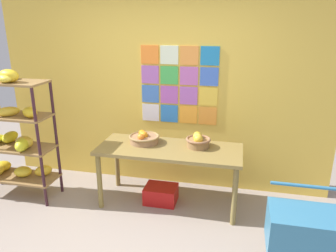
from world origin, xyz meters
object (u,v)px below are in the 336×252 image
at_px(banana_shelf_unit, 11,130).
at_px(produce_crate_under_table, 161,194).
at_px(fruit_basket_back_left, 198,140).
at_px(fruit_basket_back_right, 144,138).
at_px(display_table, 169,154).
at_px(shopping_cart, 302,234).

height_order(banana_shelf_unit, produce_crate_under_table, banana_shelf_unit).
height_order(fruit_basket_back_left, fruit_basket_back_right, fruit_basket_back_left).
bearing_deg(fruit_basket_back_right, produce_crate_under_table, -23.03).
bearing_deg(produce_crate_under_table, fruit_basket_back_right, 156.97).
relative_size(display_table, shopping_cart, 2.01).
distance_m(banana_shelf_unit, produce_crate_under_table, 2.00).
bearing_deg(fruit_basket_back_right, banana_shelf_unit, -168.27).
distance_m(banana_shelf_unit, display_table, 1.96).
height_order(display_table, fruit_basket_back_right, fruit_basket_back_right).
bearing_deg(display_table, fruit_basket_back_right, 164.39).
bearing_deg(produce_crate_under_table, banana_shelf_unit, -172.75).
distance_m(fruit_basket_back_right, produce_crate_under_table, 0.73).
relative_size(banana_shelf_unit, produce_crate_under_table, 4.18).
bearing_deg(produce_crate_under_table, fruit_basket_back_left, 14.09).
relative_size(fruit_basket_back_right, produce_crate_under_table, 0.95).
relative_size(produce_crate_under_table, shopping_cart, 0.46).
bearing_deg(shopping_cart, fruit_basket_back_left, 122.49).
height_order(banana_shelf_unit, fruit_basket_back_left, banana_shelf_unit).
distance_m(display_table, fruit_basket_back_left, 0.38).
xyz_separation_m(display_table, fruit_basket_back_right, (-0.34, 0.09, 0.14)).
height_order(banana_shelf_unit, shopping_cart, banana_shelf_unit).
bearing_deg(produce_crate_under_table, shopping_cart, -35.73).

